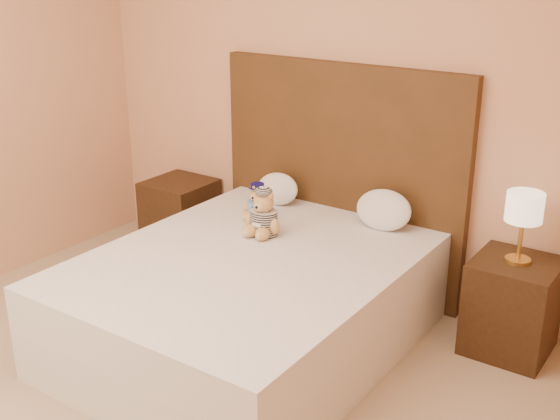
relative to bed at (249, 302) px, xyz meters
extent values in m
cube|color=tan|center=(0.00, 1.05, 1.07)|extent=(4.00, 0.04, 2.70)
cube|color=white|center=(0.00, 0.00, -0.13)|extent=(1.60, 2.00, 0.30)
cube|color=silver|center=(0.00, 0.00, 0.15)|extent=(1.60, 2.00, 0.25)
cube|color=#4A2D16|center=(0.00, 1.01, 0.47)|extent=(1.75, 0.08, 1.50)
cube|color=#322010|center=(-1.25, 0.80, 0.00)|extent=(0.45, 0.45, 0.55)
cube|color=#322010|center=(1.25, 0.80, 0.00)|extent=(0.45, 0.45, 0.55)
cylinder|color=gold|center=(1.25, 0.80, 0.28)|extent=(0.14, 0.14, 0.02)
cylinder|color=gold|center=(1.25, 0.80, 0.41)|extent=(0.02, 0.02, 0.26)
cylinder|color=#F3E5BE|center=(1.25, 0.80, 0.59)|extent=(0.20, 0.20, 0.16)
ellipsoid|color=white|center=(-0.38, 0.83, 0.39)|extent=(0.31, 0.20, 0.22)
ellipsoid|color=white|center=(0.41, 0.83, 0.40)|extent=(0.36, 0.24, 0.26)
camera|label=1|loc=(2.17, -2.83, 1.88)|focal=45.00mm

